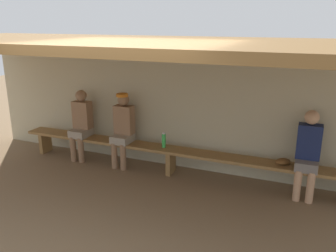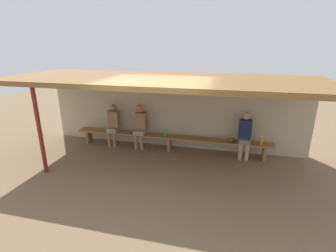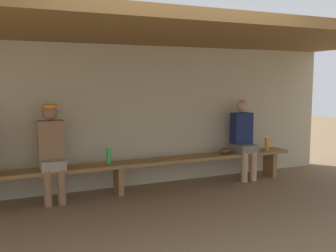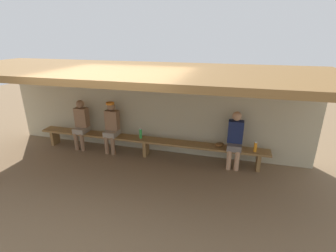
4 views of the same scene
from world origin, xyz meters
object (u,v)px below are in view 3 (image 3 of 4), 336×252
Objects in this scene: player_in_red at (52,148)px; baseball_glove_worn at (225,151)px; water_bottle_blue at (109,155)px; player_middle at (243,136)px; bench at (118,168)px; water_bottle_orange at (267,144)px.

baseball_glove_worn is at bearing 0.39° from player_in_red.
water_bottle_blue is at bearing 141.60° from baseball_glove_worn.
player_middle is at bearing -0.34° from water_bottle_blue.
player_in_red is at bearing 179.78° from bench.
player_in_red is 3.58m from water_bottle_orange.
player_in_red is (-0.93, 0.00, 0.36)m from bench.
water_bottle_orange is 0.80m from baseball_glove_worn.
player_middle is 0.40m from baseball_glove_worn.
baseball_glove_worn is (1.98, 0.01, -0.08)m from water_bottle_blue.
player_in_red is (-3.11, 0.00, 0.02)m from player_middle.
player_in_red is at bearing 179.32° from water_bottle_orange.
water_bottle_orange is 2.78m from water_bottle_blue.
water_bottle_orange is at bearing -0.68° from player_in_red.
player_middle is 5.56× the size of baseball_glove_worn.
baseball_glove_worn is (-0.80, 0.06, -0.07)m from water_bottle_orange.
player_in_red reaches higher than water_bottle_blue.
bench is 1.85m from baseball_glove_worn.
water_bottle_orange is at bearing -1.14° from water_bottle_blue.
bench is 22.66× the size of water_bottle_blue.
water_bottle_orange is at bearing -0.84° from bench.
water_bottle_blue is at bearing 173.05° from bench.
baseball_glove_worn is at bearing 0.17° from water_bottle_blue.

